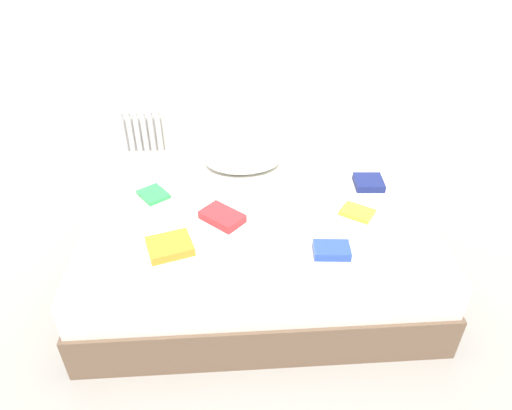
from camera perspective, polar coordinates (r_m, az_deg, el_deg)
name	(u,v)px	position (r m, az deg, el deg)	size (l,w,h in m)	color
ground_plane	(257,269)	(3.05, 0.06, -7.92)	(8.00, 8.00, 0.00)	#9E998E
bed	(257,240)	(2.88, 0.07, -4.35)	(2.00, 1.50, 0.50)	brown
radiator	(142,137)	(3.88, -13.88, 8.16)	(0.33, 0.04, 0.49)	white
pillow	(243,159)	(3.10, -1.63, 5.61)	(0.50, 0.35, 0.10)	white
textbook_yellow	(357,212)	(2.73, 12.32, -0.88)	(0.18, 0.13, 0.02)	yellow
textbook_green	(153,194)	(2.89, -12.50, 1.29)	(0.18, 0.14, 0.02)	green
textbook_red	(222,217)	(2.62, -4.18, -1.45)	(0.24, 0.15, 0.05)	red
textbook_white	(291,198)	(2.80, 4.33, 0.92)	(0.20, 0.17, 0.03)	white
textbook_orange	(170,246)	(2.46, -10.54, -5.01)	(0.23, 0.19, 0.05)	orange
textbook_blue	(332,250)	(2.42, 9.29, -5.50)	(0.19, 0.13, 0.05)	#2847B7
textbook_navy	(369,183)	(2.99, 13.67, 2.70)	(0.17, 0.18, 0.05)	navy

